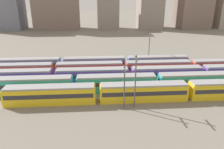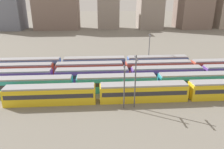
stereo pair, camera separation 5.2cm
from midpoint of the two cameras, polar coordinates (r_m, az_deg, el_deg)
The scene contains 12 objects.
ground_plane at distance 54.63m, azimuth -16.14°, elevation -2.40°, with size 600.00×600.00×0.00m, color slate.
train_track_1 at distance 49.72m, azimuth 12.09°, elevation -1.92°, with size 74.70×3.06×3.75m.
train_track_2 at distance 59.16m, azimuth 23.25°, elevation 0.43°, with size 112.50×3.06×3.75m.
train_track_3 at distance 58.03m, azimuth 3.29°, elevation 1.72°, with size 74.70×3.06×3.75m.
train_track_4 at distance 62.54m, azimuth -4.80°, elevation 3.05°, with size 55.80×3.06×3.75m.
catenary_pole_0 at distance 39.53m, azimuth 6.31°, elevation -1.34°, with size 0.24×3.20×10.49m.
catenary_pole_1 at distance 66.72m, azimuth 9.99°, elevation 7.13°, with size 0.24×3.20×9.98m.
catenary_pole_2 at distance 39.30m, azimuth 3.32°, elevation -2.83°, with size 0.24×3.20×8.70m.
distant_building_0 at distance 159.36m, azimuth -27.39°, elevation 16.25°, with size 23.26×17.17×30.73m, color slate.
distant_building_1 at distance 149.86m, azimuth -14.99°, elevation 18.81°, with size 29.00×15.72×36.92m, color #7A665B.
distant_building_2 at distance 148.03m, azimuth -1.11°, elevation 16.41°, with size 14.25×12.30×21.31m, color gray.
distant_building_4 at distance 161.79m, azimuth 21.04°, elevation 16.97°, with size 20.44×21.00×29.75m, color #7A665B.
Camera 1 is at (11.67, -39.01, 20.17)m, focal length 33.78 mm.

